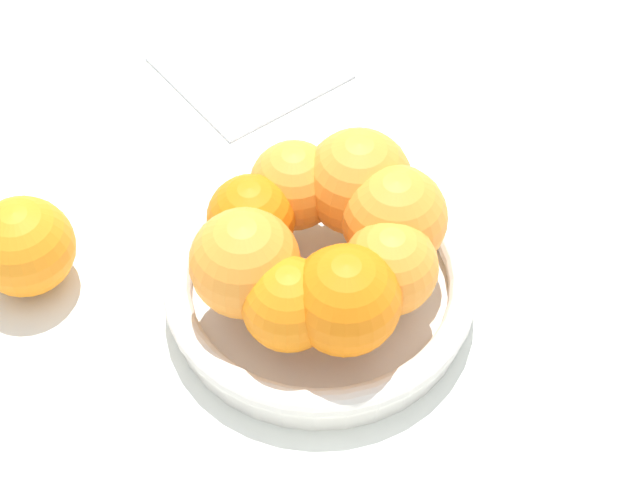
% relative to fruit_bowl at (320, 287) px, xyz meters
% --- Properties ---
extents(ground_plane, '(4.00, 4.00, 0.00)m').
position_rel_fruit_bowl_xyz_m(ground_plane, '(0.00, 0.00, -0.02)').
color(ground_plane, silver).
extents(fruit_bowl, '(0.24, 0.24, 0.04)m').
position_rel_fruit_bowl_xyz_m(fruit_bowl, '(0.00, 0.00, 0.00)').
color(fruit_bowl, silver).
rests_on(fruit_bowl, ground_plane).
extents(orange_pile, '(0.18, 0.19, 0.08)m').
position_rel_fruit_bowl_xyz_m(orange_pile, '(-0.00, -0.00, 0.06)').
color(orange_pile, orange).
rests_on(orange_pile, fruit_bowl).
extents(stray_orange, '(0.08, 0.08, 0.08)m').
position_rel_fruit_bowl_xyz_m(stray_orange, '(0.17, 0.15, 0.02)').
color(stray_orange, orange).
rests_on(stray_orange, ground_plane).
extents(napkin_folded, '(0.15, 0.15, 0.01)m').
position_rel_fruit_bowl_xyz_m(napkin_folded, '(0.25, -0.14, -0.02)').
color(napkin_folded, white).
rests_on(napkin_folded, ground_plane).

